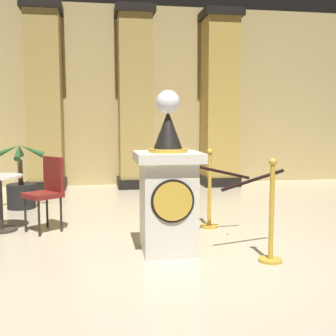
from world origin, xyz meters
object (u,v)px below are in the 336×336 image
at_px(stanchion_near, 271,226).
at_px(cafe_chair_red, 48,187).
at_px(stanchion_far, 209,200).
at_px(potted_palm_left, 21,188).
at_px(pedestal_clock, 168,190).
at_px(cafe_table, 0,195).

relative_size(stanchion_near, cafe_chair_red, 1.11).
distance_m(stanchion_far, potted_palm_left, 3.20).
bearing_deg(cafe_chair_red, pedestal_clock, -39.87).
distance_m(stanchion_near, stanchion_far, 1.49).
distance_m(potted_palm_left, cafe_chair_red, 1.68).
height_order(stanchion_far, potted_palm_left, potted_palm_left).
bearing_deg(potted_palm_left, stanchion_far, -32.75).
height_order(pedestal_clock, stanchion_far, pedestal_clock).
xyz_separation_m(pedestal_clock, potted_palm_left, (-1.97, 2.71, -0.36)).
bearing_deg(pedestal_clock, cafe_table, 147.74).
relative_size(cafe_table, cafe_chair_red, 0.76).
bearing_deg(potted_palm_left, pedestal_clock, -54.01).
xyz_separation_m(pedestal_clock, stanchion_near, (0.97, -0.50, -0.31)).
height_order(stanchion_far, cafe_chair_red, stanchion_far).
bearing_deg(potted_palm_left, cafe_table, -90.89).
bearing_deg(cafe_table, stanchion_near, -30.58).
bearing_deg(pedestal_clock, cafe_chair_red, 140.13).
relative_size(pedestal_clock, cafe_table, 2.41).
relative_size(stanchion_near, potted_palm_left, 0.97).
height_order(stanchion_near, cafe_table, stanchion_near).
distance_m(stanchion_far, cafe_chair_red, 2.12).
relative_size(stanchion_near, cafe_table, 1.46).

